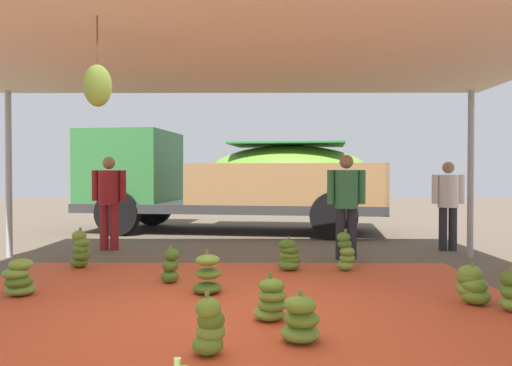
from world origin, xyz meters
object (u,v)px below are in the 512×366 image
Objects in this scene: banana_bunch_2 at (289,256)px; banana_bunch_7 at (19,279)px; banana_bunch_1 at (472,285)px; banana_bunch_6 at (271,301)px; banana_bunch_10 at (171,267)px; worker_0 at (109,196)px; banana_bunch_9 at (301,320)px; worker_2 at (346,198)px; banana_bunch_3 at (208,276)px; worker_1 at (448,199)px; banana_bunch_4 at (512,293)px; banana_bunch_5 at (80,250)px; banana_bunch_11 at (346,253)px; banana_bunch_0 at (209,328)px; cargo_truck_main at (226,178)px.

banana_bunch_2 is 3.45m from banana_bunch_7.
banana_bunch_6 is (-2.13, -0.62, -0.01)m from banana_bunch_1.
banana_bunch_10 is at bearing 164.02° from banana_bunch_1.
worker_0 is at bearing 123.43° from banana_bunch_6.
banana_bunch_2 is 1.06× the size of banana_bunch_9.
worker_2 reaches higher than banana_bunch_2.
banana_bunch_3 is 2.11m from banana_bunch_7.
banana_bunch_4 is at bearing -102.63° from worker_1.
banana_bunch_5 is 1.00× the size of banana_bunch_11.
banana_bunch_3 is at bearing -46.36° from banana_bunch_10.
worker_0 is at bearing 148.97° from banana_bunch_2.
worker_0 is (-3.13, 1.88, 0.77)m from banana_bunch_2.
banana_bunch_5 is at bearing -164.20° from worker_1.
worker_2 is (1.07, 3.90, 0.79)m from banana_bunch_9.
worker_1 is (6.09, -0.04, -0.05)m from worker_0.
banana_bunch_1 is 3.49m from banana_bunch_10.
banana_bunch_3 is 5.15m from worker_1.
banana_bunch_5 is at bearing 123.22° from banana_bunch_0.
banana_bunch_1 is 3.86m from worker_1.
banana_bunch_5 and banana_bunch_11 have the same top height.
worker_1 is at bearing 15.80° from banana_bunch_5.
banana_bunch_5 is at bearing 158.35° from banana_bunch_1.
banana_bunch_5 is 3.82m from banana_bunch_11.
banana_bunch_3 is (-0.21, 1.87, 0.00)m from banana_bunch_0.
worker_1 reaches higher than banana_bunch_10.
banana_bunch_3 reaches higher than banana_bunch_9.
banana_bunch_0 is at bearing -116.49° from banana_bunch_11.
cargo_truck_main is (-0.40, 7.95, 1.06)m from banana_bunch_0.
banana_bunch_1 is 0.86× the size of banana_bunch_3.
banana_bunch_1 is at bearing -8.27° from banana_bunch_3.
banana_bunch_0 is 5.67m from worker_0.
banana_bunch_5 is 1.25× the size of banana_bunch_7.
worker_1 is (3.76, 5.07, 0.72)m from banana_bunch_0.
banana_bunch_4 is at bearing 22.08° from banana_bunch_9.
banana_bunch_4 is 0.77× the size of banana_bunch_11.
banana_bunch_0 is 0.98m from banana_bunch_6.
worker_1 reaches higher than banana_bunch_3.
banana_bunch_6 is 3.65m from worker_2.
banana_bunch_4 is 7.63m from cargo_truck_main.
banana_bunch_3 is at bearing -56.83° from worker_0.
banana_bunch_7 reaches higher than banana_bunch_1.
banana_bunch_10 is (-1.45, 2.15, 0.02)m from banana_bunch_9.
banana_bunch_7 is 3.38m from banana_bunch_9.
banana_bunch_9 is (0.71, 0.27, -0.03)m from banana_bunch_0.
cargo_truck_main is at bearing 97.14° from banana_bunch_6.
banana_bunch_10 is at bearing -149.47° from worker_1.
worker_2 reaches higher than banana_bunch_9.
banana_bunch_3 is 0.86× the size of banana_bunch_11.
banana_bunch_4 is 5.24m from banana_bunch_7.
banana_bunch_3 is at bearing 119.96° from banana_bunch_9.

